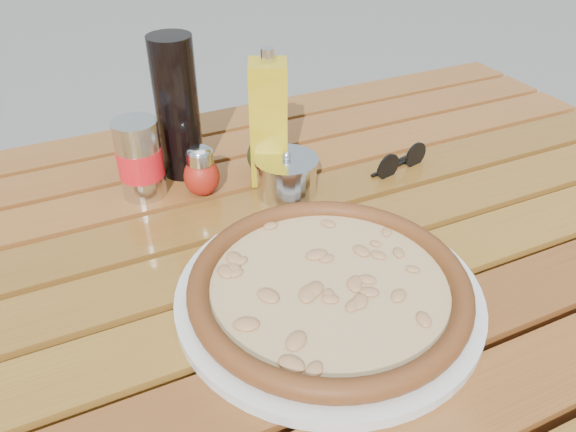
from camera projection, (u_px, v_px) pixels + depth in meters
name	position (u px, v px, depth m)	size (l,w,h in m)	color
table	(294.00, 284.00, 0.80)	(1.40, 0.90, 0.75)	#331C0B
plate	(328.00, 294.00, 0.66)	(0.36, 0.36, 0.01)	silver
pizza	(329.00, 284.00, 0.65)	(0.39, 0.39, 0.03)	beige
pepper_shaker	(201.00, 172.00, 0.84)	(0.06, 0.06, 0.08)	#B12214
oregano_shaker	(264.00, 151.00, 0.89)	(0.06, 0.06, 0.08)	#343B17
dark_bottle	(177.00, 108.00, 0.85)	(0.07, 0.07, 0.22)	black
soda_can	(140.00, 160.00, 0.82)	(0.08, 0.08, 0.12)	silver
olive_oil_cruet	(269.00, 123.00, 0.84)	(0.07, 0.07, 0.21)	#B89913
parmesan_tin	(287.00, 175.00, 0.84)	(0.12, 0.12, 0.07)	silver
sunglasses	(401.00, 162.00, 0.91)	(0.11, 0.05, 0.04)	black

